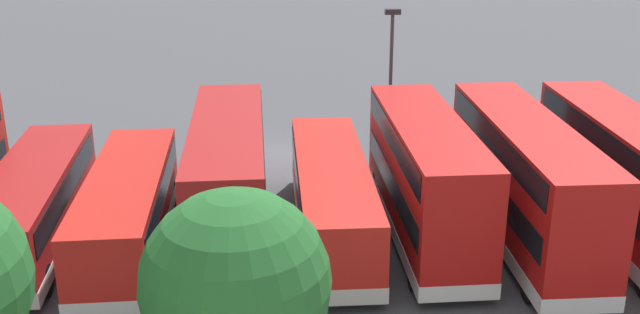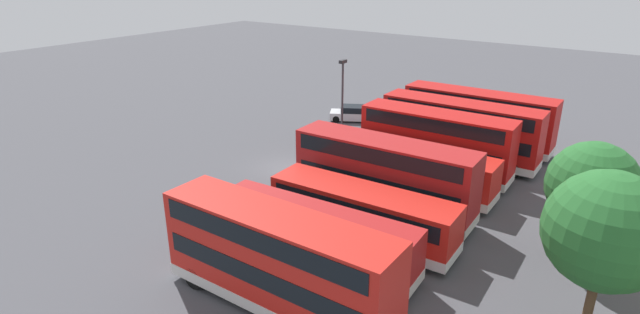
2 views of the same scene
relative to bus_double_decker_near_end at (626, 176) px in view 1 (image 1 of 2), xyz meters
The scene contains 11 objects.
ground_plane 16.13m from the bus_double_decker_near_end, 37.65° to the right, with size 140.00×140.00×0.00m, color #47474C.
bus_double_decker_near_end is the anchor object (origin of this frame).
bus_double_decker_second 3.79m from the bus_double_decker_near_end, ahead, with size 2.78×11.79×4.55m.
bus_double_decker_third 7.38m from the bus_double_decker_near_end, ahead, with size 2.91×10.70×4.55m.
bus_single_deck_fourth 10.84m from the bus_double_decker_near_end, ahead, with size 2.76×11.37×2.95m.
bus_double_decker_fifth 14.59m from the bus_double_decker_near_end, ahead, with size 2.95×11.13×4.55m.
bus_single_deck_sixth 18.18m from the bus_double_decker_near_end, ahead, with size 2.99×10.55×2.95m.
bus_single_deck_seventh 21.67m from the bus_double_decker_near_end, ahead, with size 3.20×10.83×2.95m.
car_hatchback_silver 12.08m from the bus_double_decker_near_end, 91.58° to the right, with size 3.57×4.48×1.43m.
lamp_post_tall 11.25m from the bus_double_decker_near_end, 46.63° to the right, with size 0.70×0.30×7.38m.
tree_leftmost 17.12m from the bus_double_decker_near_end, 36.51° to the left, with size 4.30×4.30×6.34m.
Camera 1 is at (-0.02, 34.50, 12.45)m, focal length 41.81 mm.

